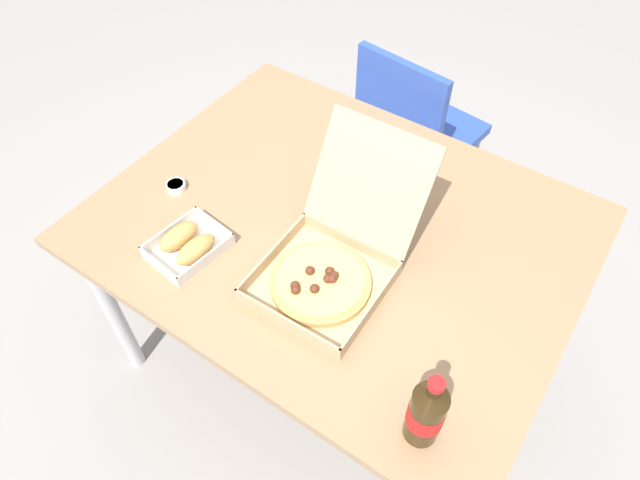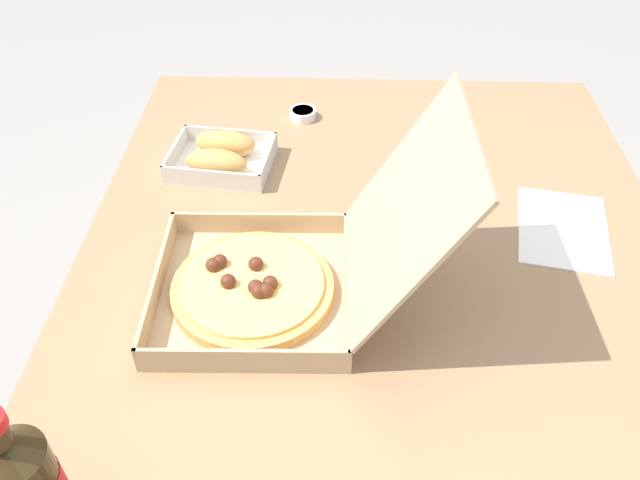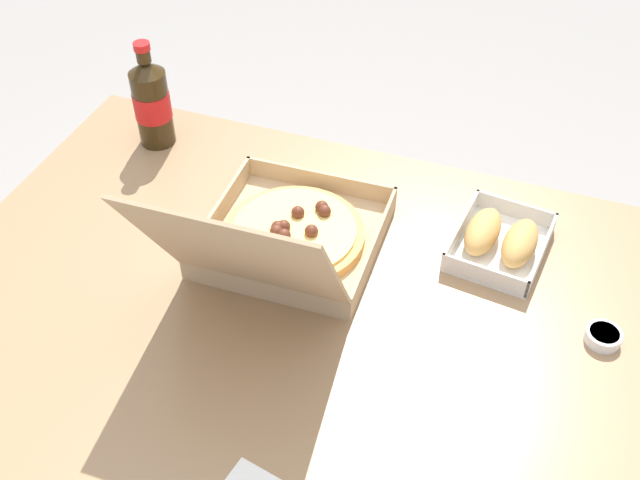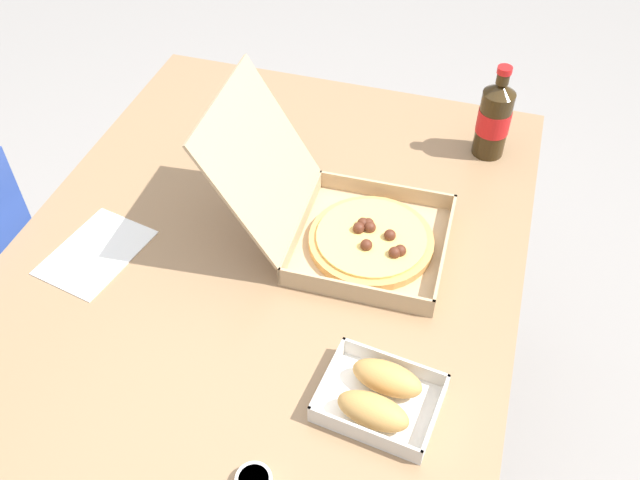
% 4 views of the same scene
% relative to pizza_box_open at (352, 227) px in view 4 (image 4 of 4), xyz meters
% --- Properties ---
extents(ground_plane, '(10.00, 10.00, 0.00)m').
position_rel_pizza_box_open_xyz_m(ground_plane, '(-0.08, 0.16, -0.76)').
color(ground_plane, gray).
extents(dining_table, '(1.27, 1.00, 0.71)m').
position_rel_pizza_box_open_xyz_m(dining_table, '(-0.08, 0.16, -0.11)').
color(dining_table, '#997551').
rests_on(dining_table, ground_plane).
extents(pizza_box_open, '(0.31, 0.45, 0.30)m').
position_rel_pizza_box_open_xyz_m(pizza_box_open, '(0.00, 0.00, 0.00)').
color(pizza_box_open, tan).
rests_on(pizza_box_open, dining_table).
extents(bread_side_box, '(0.17, 0.21, 0.06)m').
position_rel_pizza_box_open_xyz_m(bread_side_box, '(-0.35, -0.14, -0.02)').
color(bread_side_box, white).
rests_on(bread_side_box, dining_table).
extents(cola_bottle, '(0.07, 0.07, 0.22)m').
position_rel_pizza_box_open_xyz_m(cola_bottle, '(0.37, -0.23, 0.05)').
color(cola_bottle, '#33230F').
rests_on(cola_bottle, dining_table).
extents(paper_menu, '(0.24, 0.19, 0.00)m').
position_rel_pizza_box_open_xyz_m(paper_menu, '(-0.18, 0.48, -0.04)').
color(paper_menu, white).
rests_on(paper_menu, dining_table).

